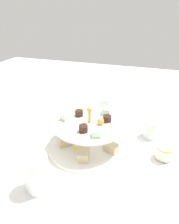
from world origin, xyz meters
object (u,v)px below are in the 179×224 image
object	(u,v)px
water_glass_tall_right	(36,173)
butter_knife_left	(26,127)
water_glass_mid_back	(105,108)
teacup_with_saucer	(164,153)
water_glass_short_left	(151,129)
tiered_serving_stand	(89,136)
butter_knife_right	(143,206)

from	to	relation	value
water_glass_tall_right	butter_knife_left	xyz separation A→B (m)	(-0.28, -0.22, -0.05)
butter_knife_left	water_glass_mid_back	size ratio (longest dim) A/B	1.67
teacup_with_saucer	water_glass_mid_back	size ratio (longest dim) A/B	0.88
water_glass_short_left	butter_knife_left	world-z (taller)	water_glass_short_left
water_glass_tall_right	water_glass_mid_back	bearing A→B (deg)	171.22
tiered_serving_stand	teacup_with_saucer	xyz separation A→B (m)	(-0.01, 0.26, -0.02)
tiered_serving_stand	butter_knife_right	size ratio (longest dim) A/B	1.81
teacup_with_saucer	butter_knife_right	size ratio (longest dim) A/B	0.53
tiered_serving_stand	teacup_with_saucer	world-z (taller)	tiered_serving_stand
water_glass_tall_right	water_glass_short_left	world-z (taller)	water_glass_tall_right
water_glass_mid_back	butter_knife_right	bearing A→B (deg)	26.64
butter_knife_left	butter_knife_right	bearing A→B (deg)	77.12
water_glass_short_left	butter_knife_left	bearing A→B (deg)	-78.99
water_glass_tall_right	water_glass_mid_back	size ratio (longest dim) A/B	1.09
water_glass_short_left	butter_knife_left	size ratio (longest dim) A/B	0.40
butter_knife_left	butter_knife_right	size ratio (longest dim) A/B	1.00
water_glass_tall_right	water_glass_short_left	size ratio (longest dim) A/B	1.63
tiered_serving_stand	butter_knife_left	xyz separation A→B (m)	(-0.04, -0.30, -0.04)
butter_knife_left	water_glass_tall_right	bearing A→B (deg)	51.78
butter_knife_left	water_glass_mid_back	xyz separation A→B (m)	(-0.19, 0.30, 0.05)
tiered_serving_stand	water_glass_short_left	distance (m)	0.25
water_glass_short_left	teacup_with_saucer	xyz separation A→B (m)	(0.13, 0.05, -0.01)
water_glass_mid_back	butter_knife_left	bearing A→B (deg)	-57.68
butter_knife_right	water_glass_mid_back	size ratio (longest dim) A/B	1.67
butter_knife_right	water_glass_tall_right	bearing A→B (deg)	132.74
water_glass_short_left	butter_knife_left	distance (m)	0.52
tiered_serving_stand	water_glass_mid_back	world-z (taller)	tiered_serving_stand
tiered_serving_stand	water_glass_tall_right	distance (m)	0.25
butter_knife_right	tiered_serving_stand	bearing A→B (deg)	82.74
water_glass_short_left	water_glass_tall_right	bearing A→B (deg)	-36.98
water_glass_short_left	water_glass_mid_back	bearing A→B (deg)	-112.88
butter_knife_right	water_glass_mid_back	world-z (taller)	water_glass_mid_back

